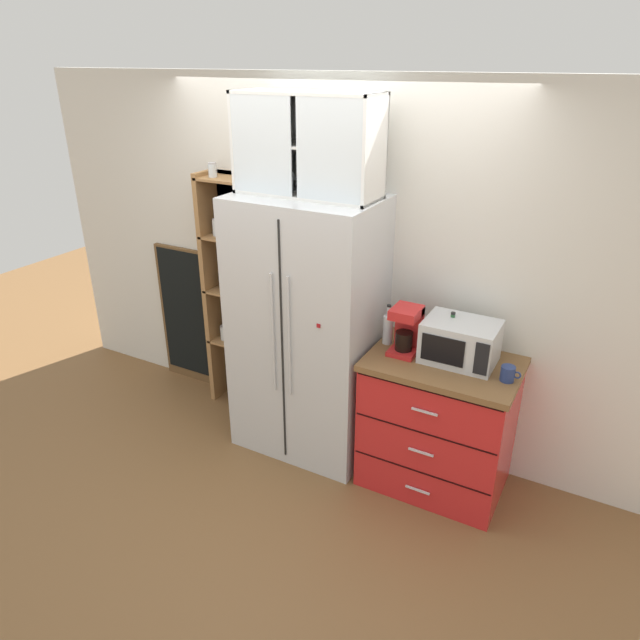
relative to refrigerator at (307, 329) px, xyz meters
The scene contains 13 objects.
ground_plane 0.92m from the refrigerator, 90.00° to the right, with size 10.78×10.78×0.00m, color brown.
wall_back_cream 0.51m from the refrigerator, 90.00° to the left, with size 5.07×0.10×2.55m, color silver.
refrigerator is the anchor object (origin of this frame).
pantry_shelf_column 0.81m from the refrigerator, 160.80° to the left, with size 0.52×0.27×1.95m.
counter_cabinet 1.07m from the refrigerator, ahead, with size 0.93×0.65×0.92m.
microwave 1.05m from the refrigerator, ahead, with size 0.44×0.33×0.26m.
coffee_maker 0.73m from the refrigerator, ahead, with size 0.17×0.20×0.31m.
mug_navy 1.36m from the refrigerator, ahead, with size 0.12×0.08×0.09m.
mug_charcoal 0.97m from the refrigerator, ahead, with size 0.12×0.09×0.08m.
bottle_green 0.98m from the refrigerator, ahead, with size 0.07×0.07×0.29m.
bottle_clear 0.58m from the refrigerator, ahead, with size 0.07×0.07×0.27m.
upper_cabinet 1.22m from the refrigerator, 90.00° to the left, with size 0.92×0.32×0.61m.
chalkboard_menu 1.40m from the refrigerator, 167.45° to the left, with size 0.60×0.04×1.21m.
Camera 1 is at (1.80, -3.06, 2.63)m, focal length 32.29 mm.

